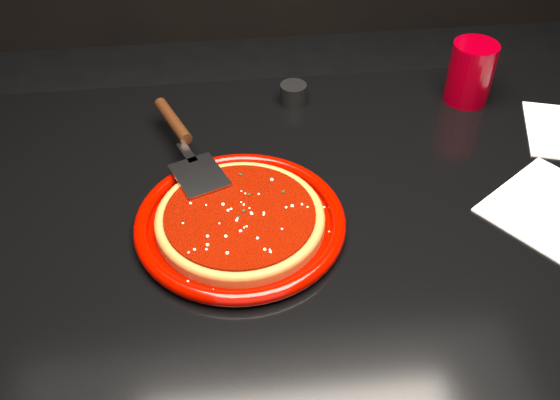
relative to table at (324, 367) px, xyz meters
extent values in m
cube|color=black|center=(0.00, 0.00, 0.00)|extent=(1.20, 0.80, 0.75)
cylinder|color=#730300|center=(-0.14, 0.00, 0.39)|extent=(0.33, 0.33, 0.02)
cylinder|color=#954C21|center=(-0.14, 0.00, 0.39)|extent=(0.26, 0.26, 0.01)
torus|color=#954C21|center=(-0.14, 0.00, 0.40)|extent=(0.26, 0.26, 0.02)
cylinder|color=#700A00|center=(-0.14, 0.00, 0.40)|extent=(0.23, 0.23, 0.01)
cylinder|color=#88000B|center=(0.29, 0.29, 0.43)|extent=(0.09, 0.09, 0.11)
cylinder|color=black|center=(-0.02, 0.31, 0.39)|extent=(0.06, 0.06, 0.04)
camera|label=1|loc=(-0.15, -0.63, 1.00)|focal=40.00mm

